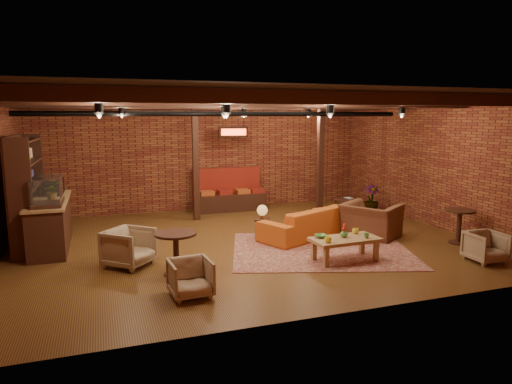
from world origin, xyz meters
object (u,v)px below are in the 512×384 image
object	(u,v)px
sofa	(306,222)
coffee_table	(344,241)
round_table_left	(176,246)
plant_tall	(373,172)
round_table_right	(459,221)
armchair_far	(486,245)
armchair_a	(129,246)
armchair_right	(371,215)
side_table_book	(346,200)
armchair_b	(190,276)
side_table_lamp	(262,213)

from	to	relation	value
sofa	coffee_table	distance (m)	1.87
round_table_left	plant_tall	xyz separation A→B (m)	(6.24, 3.42, 0.70)
round_table_right	plant_tall	xyz separation A→B (m)	(0.00, 3.44, 0.71)
round_table_left	armchair_far	size ratio (longest dim) A/B	1.18
armchair_a	plant_tall	distance (m)	7.53
armchair_right	side_table_book	xyz separation A→B (m)	(0.44, 1.92, -0.02)
armchair_b	armchair_far	xyz separation A→B (m)	(5.73, -0.16, 0.00)
armchair_far	side_table_book	bearing A→B (deg)	100.47
round_table_right	armchair_b	bearing A→B (deg)	-170.40
sofa	side_table_book	distance (m)	2.36
armchair_a	side_table_book	size ratio (longest dim) A/B	1.28
armchair_b	armchair_right	size ratio (longest dim) A/B	0.54
round_table_left	round_table_right	bearing A→B (deg)	-0.19
armchair_far	plant_tall	world-z (taller)	plant_tall
sofa	armchair_b	world-z (taller)	sofa
round_table_left	armchair_far	bearing A→B (deg)	-12.01
side_table_book	round_table_left	bearing A→B (deg)	-149.63
sofa	round_table_right	bearing A→B (deg)	127.33
side_table_lamp	sofa	bearing A→B (deg)	-14.24
plant_tall	armchair_right	bearing A→B (deg)	-123.29
side_table_lamp	side_table_book	xyz separation A→B (m)	(2.87, 1.18, -0.08)
armchair_a	armchair_far	xyz separation A→B (m)	(6.54, -1.99, -0.07)
armchair_b	plant_tall	distance (m)	7.70
armchair_b	armchair_right	world-z (taller)	armchair_right
side_table_lamp	round_table_right	xyz separation A→B (m)	(3.95, -1.86, -0.08)
armchair_right	plant_tall	size ratio (longest dim) A/B	0.50
plant_tall	round_table_left	bearing A→B (deg)	-151.27
round_table_left	armchair_a	distance (m)	1.08
coffee_table	armchair_a	distance (m)	4.11
round_table_right	armchair_a	bearing A→B (deg)	173.66
coffee_table	round_table_right	world-z (taller)	round_table_right
round_table_left	plant_tall	world-z (taller)	plant_tall
coffee_table	armchair_a	xyz separation A→B (m)	(-3.98, 1.03, -0.01)
sofa	armchair_a	size ratio (longest dim) A/B	3.05
round_table_left	armchair_b	bearing A→B (deg)	-87.45
armchair_far	armchair_a	bearing A→B (deg)	165.25
side_table_lamp	plant_tall	bearing A→B (deg)	21.75
sofa	armchair_b	distance (m)	4.19
sofa	armchair_right	xyz separation A→B (m)	(1.42, -0.49, 0.18)
coffee_table	round_table_right	xyz separation A→B (m)	(3.02, 0.26, 0.10)
armchair_b	round_table_right	size ratio (longest dim) A/B	0.85
side_table_lamp	plant_tall	size ratio (longest dim) A/B	0.32
sofa	round_table_right	size ratio (longest dim) A/B	3.15
armchair_a	round_table_left	bearing A→B (deg)	-93.15
armchair_b	sofa	bearing A→B (deg)	35.18
armchair_a	armchair_far	distance (m)	6.83
side_table_lamp	round_table_left	size ratio (longest dim) A/B	1.01
round_table_right	coffee_table	bearing A→B (deg)	-175.14
round_table_right	side_table_book	bearing A→B (deg)	109.59
round_table_right	armchair_far	world-z (taller)	round_table_right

